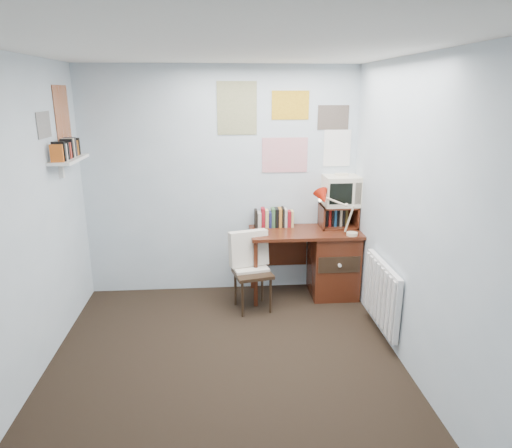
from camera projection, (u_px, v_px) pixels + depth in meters
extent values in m
plane|color=black|center=(226.00, 376.00, 3.71)|extent=(3.50, 3.50, 0.00)
cube|color=silver|center=(221.00, 183.00, 5.03)|extent=(3.00, 0.02, 2.50)
cube|color=silver|center=(12.00, 234.00, 3.24)|extent=(0.02, 3.50, 2.50)
cube|color=silver|center=(420.00, 224.00, 3.47)|extent=(0.02, 3.50, 2.50)
cube|color=white|center=(219.00, 48.00, 3.00)|extent=(3.00, 3.50, 0.02)
cube|color=#502112|center=(305.00, 232.00, 4.98)|extent=(1.20, 0.55, 0.03)
cube|color=#502112|center=(333.00, 264.00, 5.11)|extent=(0.50, 0.50, 0.72)
cylinder|color=#502112|center=(256.00, 274.00, 4.82)|extent=(0.04, 0.04, 0.72)
cylinder|color=#502112|center=(253.00, 259.00, 5.27)|extent=(0.04, 0.04, 0.72)
cube|color=#502112|center=(279.00, 253.00, 5.29)|extent=(0.64, 0.02, 0.30)
cube|color=black|center=(253.00, 274.00, 4.74)|extent=(0.48, 0.47, 0.80)
cube|color=red|center=(353.00, 216.00, 4.75)|extent=(0.33, 0.30, 0.43)
cube|color=#502112|center=(338.00, 216.00, 5.08)|extent=(0.40, 0.30, 0.25)
cube|color=beige|center=(341.00, 189.00, 5.01)|extent=(0.38, 0.35, 0.36)
cube|color=#502112|center=(281.00, 217.00, 5.10)|extent=(0.60, 0.14, 0.22)
cube|color=white|center=(382.00, 294.00, 4.23)|extent=(0.09, 0.80, 0.60)
cube|color=white|center=(69.00, 159.00, 4.20)|extent=(0.20, 0.62, 0.24)
cube|color=white|center=(285.00, 127.00, 4.91)|extent=(1.20, 0.01, 0.90)
cube|color=white|center=(53.00, 117.00, 4.08)|extent=(0.01, 0.70, 0.60)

